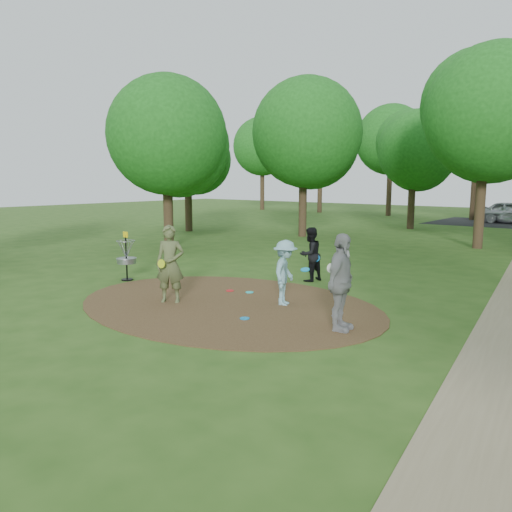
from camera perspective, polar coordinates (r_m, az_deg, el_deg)
The scene contains 11 objects.
ground at distance 12.79m, azimuth -3.39°, elevation -5.52°, with size 100.00×100.00×0.00m, color #2D5119.
dirt_clearing at distance 12.79m, azimuth -3.39°, elevation -5.47°, with size 8.40×8.40×0.02m, color #47301C.
player_observer_with_disc at distance 12.92m, azimuth -9.78°, elevation -0.94°, with size 0.87×0.81×2.00m.
player_throwing_with_disc at distance 12.54m, azimuth 3.35°, elevation -1.93°, with size 1.18×1.22×1.66m.
player_walking_with_disc at distance 15.57m, azimuth 6.21°, elevation 0.19°, with size 0.77×0.92×1.69m.
player_waiting_with_disc at distance 10.49m, azimuth 9.67°, elevation -3.03°, with size 0.69×1.27×2.06m.
disc_ground_cyan at distance 13.97m, azimuth -0.74°, elevation -4.16°, with size 0.22×0.22×0.02m, color #19CACC.
disc_ground_blue at distance 11.40m, azimuth -1.30°, elevation -7.13°, with size 0.22×0.22×0.02m, color #0C82CE.
disc_ground_red at distance 14.19m, azimuth -3.00°, elevation -3.96°, with size 0.22×0.22×0.02m, color red.
disc_golf_basket at distance 16.12m, azimuth -14.62°, elevation 0.36°, with size 0.63×0.63×1.54m.
tree_ring at distance 18.94m, azimuth 20.17°, elevation 14.49°, with size 36.81×44.88×9.09m.
Camera 1 is at (8.35, -9.16, 3.15)m, focal length 35.00 mm.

